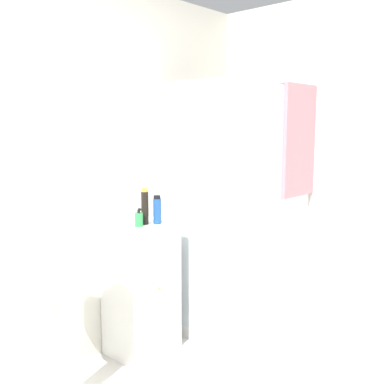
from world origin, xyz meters
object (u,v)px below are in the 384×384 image
Objects in this scene: shampoo_bottle_blue at (157,210)px; sink at (61,292)px; shampoo_bottle_tall_black at (145,207)px; soap_dispenser at (139,219)px.

sink is at bearing -173.89° from shampoo_bottle_blue.
soap_dispenser is at bearing -162.60° from shampoo_bottle_tall_black.
shampoo_bottle_tall_black reaches higher than sink.
soap_dispenser is 0.63× the size of shampoo_bottle_blue.
sink is 5.15× the size of shampoo_bottle_blue.
soap_dispenser reaches higher than sink.
sink is 0.83m from shampoo_bottle_tall_black.
shampoo_bottle_tall_black reaches higher than soap_dispenser.
shampoo_bottle_tall_black is (0.74, 0.14, 0.36)m from sink.
sink is 4.10× the size of shampoo_bottle_tall_black.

